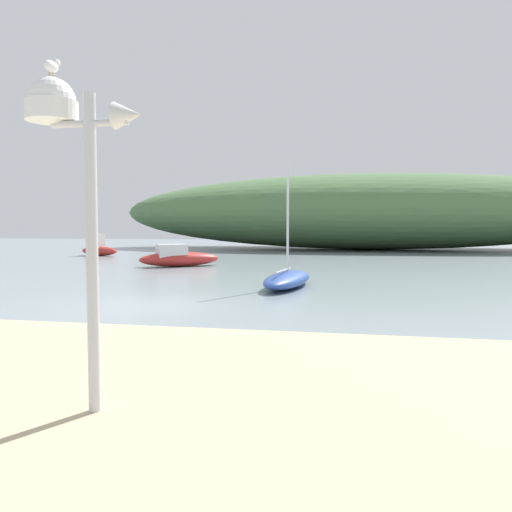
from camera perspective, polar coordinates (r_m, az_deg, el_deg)
ground_plane at (r=13.59m, az=-11.47°, el=-5.35°), size 120.00×120.00×0.00m
distant_hill at (r=45.66m, az=12.20°, el=4.81°), size 43.67×14.15×6.47m
mast_structure at (r=5.50m, az=-20.12°, el=12.22°), size 1.19×0.50×3.30m
seagull_on_radar at (r=5.74m, az=-21.63°, el=18.99°), size 0.10×0.27×0.20m
motorboat_far_left at (r=26.05m, az=-8.61°, el=-0.16°), size 4.04×3.31×1.12m
motorboat_off_point at (r=36.64m, az=-17.04°, el=0.85°), size 3.13×1.64×1.47m
sailboat_by_sandbar at (r=17.10m, az=3.50°, el=-2.54°), size 1.58×4.24×4.49m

